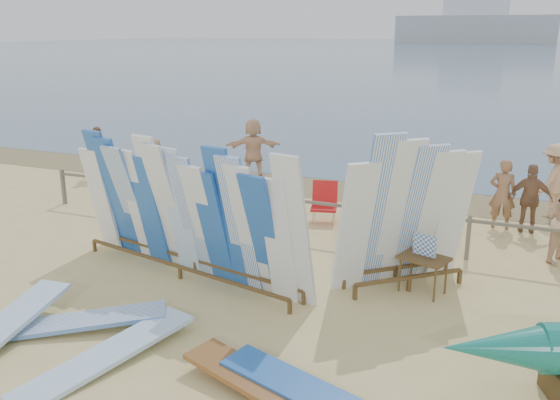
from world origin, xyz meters
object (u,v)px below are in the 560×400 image
at_px(beachgoer_2, 157,174).
at_px(beachgoer_6, 396,198).
at_px(side_surfboard_rack, 405,218).
at_px(beach_chair_left, 324,210).
at_px(flat_board_b, 108,362).
at_px(vendor_table, 423,274).
at_px(beachgoer_11, 253,148).
at_px(beachgoer_extra_1, 99,152).
at_px(beachgoer_9, 554,181).
at_px(beachgoer_7, 503,194).
at_px(beach_chair_right, 379,222).
at_px(main_surfboard_rack, 185,215).
at_px(stroller, 417,219).
at_px(flat_board_e, 75,329).
at_px(beachgoer_10, 530,199).

relative_size(beachgoer_2, beachgoer_6, 1.04).
relative_size(side_surfboard_rack, beach_chair_left, 3.00).
height_order(side_surfboard_rack, flat_board_b, side_surfboard_rack).
height_order(side_surfboard_rack, vendor_table, side_surfboard_rack).
bearing_deg(beachgoer_11, beachgoer_2, 50.90).
bearing_deg(beachgoer_extra_1, beachgoer_11, -121.69).
distance_m(beachgoer_extra_1, beachgoer_9, 12.57).
bearing_deg(beachgoer_11, beachgoer_7, 135.65).
bearing_deg(beachgoer_11, vendor_table, 106.83).
distance_m(beach_chair_right, beachgoer_2, 5.62).
bearing_deg(beachgoer_11, beach_chair_left, 108.17).
relative_size(main_surfboard_rack, flat_board_b, 1.92).
distance_m(vendor_table, beachgoer_7, 4.31).
bearing_deg(beachgoer_2, stroller, -13.57).
bearing_deg(main_surfboard_rack, beachgoer_9, 58.43).
height_order(flat_board_e, beachgoer_extra_1, beachgoer_extra_1).
distance_m(flat_board_b, beachgoer_7, 9.29).
bearing_deg(beach_chair_right, beachgoer_extra_1, 168.32).
height_order(beachgoer_2, beachgoer_9, beachgoer_9).
height_order(beach_chair_left, beachgoer_9, beachgoer_9).
xyz_separation_m(beachgoer_7, beachgoer_9, (1.07, 1.37, 0.09)).
relative_size(beachgoer_7, beachgoer_2, 0.91).
bearing_deg(stroller, flat_board_e, -120.28).
height_order(flat_board_b, beachgoer_7, beachgoer_7).
bearing_deg(beachgoer_2, beachgoer_6, -13.59).
height_order(flat_board_e, beach_chair_left, beach_chair_left).
bearing_deg(main_surfboard_rack, beachgoer_10, 53.44).
relative_size(side_surfboard_rack, beachgoer_10, 1.82).
bearing_deg(beach_chair_right, main_surfboard_rack, -127.26).
bearing_deg(beachgoer_10, beachgoer_7, -10.19).
xyz_separation_m(side_surfboard_rack, stroller, (-0.21, 2.64, -0.84)).
bearing_deg(beach_chair_right, beachgoer_2, -178.08).
relative_size(main_surfboard_rack, beachgoer_7, 3.23).
distance_m(vendor_table, stroller, 2.83).
distance_m(beachgoer_7, beachgoer_6, 2.53).
relative_size(vendor_table, beachgoer_11, 0.59).
bearing_deg(beach_chair_right, flat_board_e, -118.56).
distance_m(beach_chair_right, beachgoer_6, 0.67).
distance_m(flat_board_b, flat_board_e, 1.19).
xyz_separation_m(side_surfboard_rack, flat_board_b, (-3.18, -4.01, -1.26)).
bearing_deg(flat_board_b, stroller, 81.85).
height_order(main_surfboard_rack, beach_chair_left, main_surfboard_rack).
bearing_deg(beachgoer_extra_1, side_surfboard_rack, -169.16).
relative_size(beach_chair_left, stroller, 0.90).
bearing_deg(beachgoer_7, side_surfboard_rack, 71.78).
bearing_deg(main_surfboard_rack, flat_board_b, -67.31).
height_order(side_surfboard_rack, beachgoer_7, side_surfboard_rack).
height_order(beachgoer_extra_1, beachgoer_9, beachgoer_9).
bearing_deg(stroller, beachgoer_6, -174.01).
xyz_separation_m(side_surfboard_rack, beachgoer_10, (1.99, 3.94, -0.48)).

